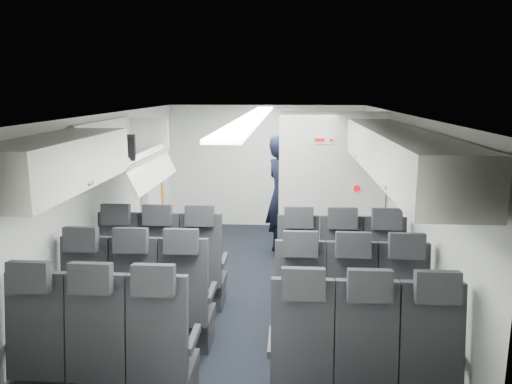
# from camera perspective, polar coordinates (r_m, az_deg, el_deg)

# --- Properties ---
(cabin_shell) EXTENTS (3.41, 6.01, 2.16)m
(cabin_shell) POSITION_cam_1_polar(r_m,az_deg,el_deg) (5.90, -0.26, -1.03)
(cabin_shell) COLOR black
(cabin_shell) RESTS_ON ground
(seat_row_front) EXTENTS (3.33, 0.56, 1.24)m
(seat_row_front) POSITION_cam_1_polar(r_m,az_deg,el_deg) (5.60, -0.65, -9.46)
(seat_row_front) COLOR #27262A
(seat_row_front) RESTS_ON cabin_shell
(seat_row_mid) EXTENTS (3.33, 0.56, 1.24)m
(seat_row_mid) POSITION_cam_1_polar(r_m,az_deg,el_deg) (4.78, -1.52, -13.35)
(seat_row_mid) COLOR #27262A
(seat_row_mid) RESTS_ON cabin_shell
(seat_row_rear) EXTENTS (3.33, 0.56, 1.24)m
(seat_row_rear) POSITION_cam_1_polar(r_m,az_deg,el_deg) (3.98, -2.80, -18.82)
(seat_row_rear) COLOR #27262A
(seat_row_rear) RESTS_ON cabin_shell
(overhead_bin_left_rear) EXTENTS (0.53, 1.80, 0.40)m
(overhead_bin_left_rear) POSITION_cam_1_polar(r_m,az_deg,el_deg) (4.20, -21.84, 3.11)
(overhead_bin_left_rear) COLOR silver
(overhead_bin_left_rear) RESTS_ON cabin_shell
(overhead_bin_left_front_open) EXTENTS (0.64, 1.70, 0.72)m
(overhead_bin_left_front_open) POSITION_cam_1_polar(r_m,az_deg,el_deg) (5.84, -14.77, 4.55)
(overhead_bin_left_front_open) COLOR #9E9E93
(overhead_bin_left_front_open) RESTS_ON cabin_shell
(overhead_bin_right_rear) EXTENTS (0.53, 1.80, 0.40)m
(overhead_bin_right_rear) POSITION_cam_1_polar(r_m,az_deg,el_deg) (3.91, 18.44, 2.78)
(overhead_bin_right_rear) COLOR silver
(overhead_bin_right_rear) RESTS_ON cabin_shell
(overhead_bin_right_front) EXTENTS (0.53, 1.70, 0.40)m
(overhead_bin_right_front) POSITION_cam_1_polar(r_m,az_deg,el_deg) (5.61, 14.03, 5.57)
(overhead_bin_right_front) COLOR silver
(overhead_bin_right_front) RESTS_ON cabin_shell
(bulkhead_partition) EXTENTS (1.40, 0.15, 2.13)m
(bulkhead_partition) POSITION_cam_1_polar(r_m,az_deg,el_deg) (6.70, 8.62, -0.04)
(bulkhead_partition) COLOR silver
(bulkhead_partition) RESTS_ON cabin_shell
(galley_unit) EXTENTS (0.85, 0.52, 1.90)m
(galley_unit) POSITION_cam_1_polar(r_m,az_deg,el_deg) (8.60, 7.38, 1.74)
(galley_unit) COLOR #939399
(galley_unit) RESTS_ON cabin_shell
(boarding_door) EXTENTS (0.12, 1.27, 1.86)m
(boarding_door) POSITION_cam_1_polar(r_m,az_deg,el_deg) (7.72, -11.64, 0.48)
(boarding_door) COLOR silver
(boarding_door) RESTS_ON cabin_shell
(flight_attendant) EXTENTS (0.66, 0.77, 1.78)m
(flight_attendant) POSITION_cam_1_polar(r_m,az_deg,el_deg) (7.32, 2.88, -0.41)
(flight_attendant) COLOR black
(flight_attendant) RESTS_ON ground
(carry_on_bag) EXTENTS (0.47, 0.39, 0.25)m
(carry_on_bag) POSITION_cam_1_polar(r_m,az_deg,el_deg) (5.39, -15.83, 4.89)
(carry_on_bag) COLOR black
(carry_on_bag) RESTS_ON overhead_bin_left_front_open
(papers) EXTENTS (0.20, 0.05, 0.14)m
(papers) POSITION_cam_1_polar(r_m,az_deg,el_deg) (7.24, 4.39, 0.84)
(papers) COLOR white
(papers) RESTS_ON flight_attendant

